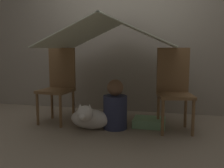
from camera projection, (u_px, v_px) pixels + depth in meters
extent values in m
plane|color=gray|center=(109.00, 130.00, 3.01)|extent=(8.80, 8.80, 0.00)
cube|color=gray|center=(125.00, 31.00, 3.86)|extent=(7.00, 0.05, 2.50)
cylinder|color=brown|center=(37.00, 109.00, 3.20)|extent=(0.04, 0.04, 0.41)
cylinder|color=brown|center=(61.00, 111.00, 3.09)|extent=(0.04, 0.04, 0.41)
cylinder|color=brown|center=(52.00, 104.00, 3.52)|extent=(0.04, 0.04, 0.41)
cylinder|color=brown|center=(73.00, 106.00, 3.41)|extent=(0.04, 0.04, 0.41)
cube|color=brown|center=(55.00, 91.00, 3.28)|extent=(0.43, 0.43, 0.04)
cube|color=brown|center=(62.00, 68.00, 3.41)|extent=(0.39, 0.07, 0.54)
cylinder|color=brown|center=(163.00, 118.00, 2.80)|extent=(0.04, 0.04, 0.41)
cylinder|color=brown|center=(193.00, 118.00, 2.78)|extent=(0.04, 0.04, 0.41)
cylinder|color=brown|center=(158.00, 111.00, 3.13)|extent=(0.04, 0.04, 0.41)
cylinder|color=brown|center=(185.00, 111.00, 3.12)|extent=(0.04, 0.04, 0.41)
cube|color=brown|center=(175.00, 96.00, 2.93)|extent=(0.46, 0.46, 0.04)
cube|color=brown|center=(173.00, 70.00, 3.07)|extent=(0.39, 0.11, 0.54)
cube|color=silver|center=(82.00, 34.00, 3.09)|extent=(0.77, 1.20, 0.35)
cube|color=silver|center=(144.00, 33.00, 2.92)|extent=(0.77, 1.20, 0.35)
cube|color=silver|center=(112.00, 19.00, 2.98)|extent=(0.04, 1.20, 0.01)
cylinder|color=#2D3351|center=(115.00, 112.00, 3.07)|extent=(0.29, 0.29, 0.41)
sphere|color=brown|center=(115.00, 88.00, 3.03)|extent=(0.20, 0.20, 0.20)
ellipsoid|color=silver|center=(90.00, 119.00, 3.06)|extent=(0.49, 0.22, 0.25)
sphere|color=silver|center=(85.00, 114.00, 2.86)|extent=(0.19, 0.19, 0.19)
ellipsoid|color=silver|center=(82.00, 117.00, 2.78)|extent=(0.08, 0.09, 0.07)
cone|color=silver|center=(80.00, 107.00, 2.87)|extent=(0.07, 0.07, 0.09)
cone|color=silver|center=(90.00, 107.00, 2.84)|extent=(0.07, 0.07, 0.09)
cube|color=#7FB27F|center=(149.00, 122.00, 3.18)|extent=(0.40, 0.32, 0.10)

